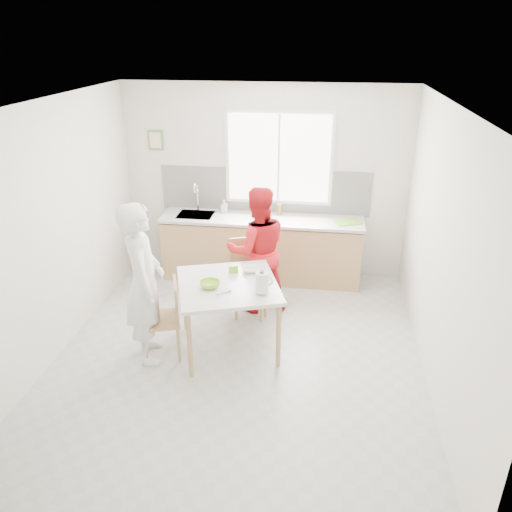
{
  "coord_description": "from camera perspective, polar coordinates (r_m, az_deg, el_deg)",
  "views": [
    {
      "loc": [
        0.83,
        -4.57,
        3.31
      ],
      "look_at": [
        0.17,
        0.2,
        1.13
      ],
      "focal_mm": 35.0,
      "sensor_mm": 36.0,
      "label": 1
    }
  ],
  "objects": [
    {
      "name": "wine_bottle_b",
      "position": [
        7.12,
        0.58,
        6.04
      ],
      "size": [
        0.07,
        0.07,
        0.3
      ],
      "primitive_type": "cylinder",
      "color": "black",
      "rests_on": "kitchen_counter"
    },
    {
      "name": "jar_amber",
      "position": [
        7.09,
        2.67,
        5.33
      ],
      "size": [
        0.06,
        0.06,
        0.16
      ],
      "primitive_type": "cylinder",
      "color": "olive",
      "rests_on": "kitchen_counter"
    },
    {
      "name": "room_shell",
      "position": [
        4.93,
        -2.23,
        4.63
      ],
      "size": [
        4.5,
        4.5,
        4.5
      ],
      "color": "silver",
      "rests_on": "ground"
    },
    {
      "name": "picture_frame",
      "position": [
        7.34,
        -11.41,
        12.85
      ],
      "size": [
        0.22,
        0.03,
        0.28
      ],
      "color": "#558C3F",
      "rests_on": "room_shell"
    },
    {
      "name": "cutting_board",
      "position": [
        6.93,
        10.36,
        3.85
      ],
      "size": [
        0.42,
        0.37,
        0.01
      ],
      "primitive_type": "cube",
      "rotation": [
        0.0,
        0.0,
        0.4
      ],
      "color": "#6DBC2B",
      "rests_on": "kitchen_counter"
    },
    {
      "name": "kitchen_counter",
      "position": [
        7.18,
        0.61,
        0.63
      ],
      "size": [
        2.84,
        0.64,
        1.37
      ],
      "color": "tan",
      "rests_on": "ground"
    },
    {
      "name": "bowl_green",
      "position": [
        5.33,
        -5.3,
        -3.25
      ],
      "size": [
        0.27,
        0.27,
        0.07
      ],
      "primitive_type": "imported",
      "rotation": [
        0.0,
        0.0,
        0.32
      ],
      "color": "#96D531",
      "rests_on": "dining_table"
    },
    {
      "name": "ground",
      "position": [
        5.7,
        -1.96,
        -11.12
      ],
      "size": [
        4.5,
        4.5,
        0.0
      ],
      "primitive_type": "plane",
      "color": "#B7B7B2",
      "rests_on": "ground"
    },
    {
      "name": "wine_bottle_a",
      "position": [
        6.97,
        0.45,
        5.74
      ],
      "size": [
        0.07,
        0.07,
        0.32
      ],
      "primitive_type": "cylinder",
      "color": "black",
      "rests_on": "kitchen_counter"
    },
    {
      "name": "spoon",
      "position": [
        5.21,
        -3.79,
        -4.23
      ],
      "size": [
        0.13,
        0.11,
        0.01
      ],
      "primitive_type": "cylinder",
      "rotation": [
        0.0,
        1.57,
        0.67
      ],
      "color": "#A5A5AA",
      "rests_on": "dining_table"
    },
    {
      "name": "dining_table",
      "position": [
        5.45,
        -3.21,
        -3.94
      ],
      "size": [
        1.34,
        1.34,
        0.81
      ],
      "rotation": [
        0.0,
        0.0,
        0.32
      ],
      "color": "silver",
      "rests_on": "ground"
    },
    {
      "name": "window",
      "position": [
        7.01,
        2.64,
        11.09
      ],
      "size": [
        1.5,
        0.06,
        1.3
      ],
      "color": "white",
      "rests_on": "room_shell"
    },
    {
      "name": "soap_bottle",
      "position": [
        7.2,
        -3.64,
        5.71
      ],
      "size": [
        0.08,
        0.08,
        0.18
      ],
      "primitive_type": "imported",
      "rotation": [
        0.0,
        0.0,
        0.0
      ],
      "color": "#999999",
      "rests_on": "kitchen_counter"
    },
    {
      "name": "backsplash",
      "position": [
        7.17,
        0.97,
        7.47
      ],
      "size": [
        3.0,
        0.02,
        0.65
      ],
      "primitive_type": "cube",
      "color": "white",
      "rests_on": "room_shell"
    },
    {
      "name": "person_red",
      "position": [
        6.21,
        0.16,
        0.69
      ],
      "size": [
        0.95,
        0.84,
        1.63
      ],
      "primitive_type": "imported",
      "rotation": [
        0.0,
        0.0,
        3.47
      ],
      "color": "red",
      "rests_on": "ground"
    },
    {
      "name": "chair_left",
      "position": [
        5.54,
        -10.22,
        -6.69
      ],
      "size": [
        0.52,
        0.52,
        0.88
      ],
      "rotation": [
        0.0,
        0.0,
        -1.25
      ],
      "color": "tan",
      "rests_on": "ground"
    },
    {
      "name": "milk_jug",
      "position": [
        5.15,
        0.72,
        -3.01
      ],
      "size": [
        0.19,
        0.14,
        0.24
      ],
      "rotation": [
        0.0,
        0.0,
        0.32
      ],
      "color": "white",
      "rests_on": "dining_table"
    },
    {
      "name": "bowl_white",
      "position": [
        5.66,
        -0.56,
        -1.52
      ],
      "size": [
        0.26,
        0.26,
        0.05
      ],
      "primitive_type": "imported",
      "rotation": [
        0.0,
        0.0,
        0.32
      ],
      "color": "white",
      "rests_on": "dining_table"
    },
    {
      "name": "person_white",
      "position": [
        5.35,
        -12.67,
        -3.11
      ],
      "size": [
        0.61,
        0.75,
        1.79
      ],
      "primitive_type": "imported",
      "rotation": [
        0.0,
        0.0,
        1.89
      ],
      "color": "white",
      "rests_on": "ground"
    },
    {
      "name": "chair_far",
      "position": [
        6.31,
        -1.0,
        -1.85
      ],
      "size": [
        0.55,
        0.55,
        0.94
      ],
      "rotation": [
        0.0,
        0.0,
        0.32
      ],
      "color": "tan",
      "rests_on": "ground"
    },
    {
      "name": "green_box",
      "position": [
        5.65,
        -2.61,
        -1.37
      ],
      "size": [
        0.13,
        0.13,
        0.09
      ],
      "primitive_type": "cube",
      "rotation": [
        0.0,
        0.0,
        0.32
      ],
      "color": "#85C52D",
      "rests_on": "dining_table"
    }
  ]
}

